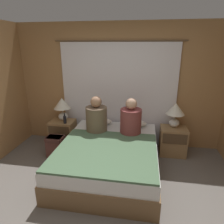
% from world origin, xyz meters
% --- Properties ---
extents(ground_plane, '(16.00, 16.00, 0.00)m').
position_xyz_m(ground_plane, '(0.00, 0.00, 0.00)').
color(ground_plane, '#66605B').
extents(wall_back, '(4.30, 0.06, 2.50)m').
position_xyz_m(wall_back, '(0.00, 2.04, 1.25)').
color(wall_back, '#A37547').
rests_on(wall_back, ground_plane).
extents(curtain_panel, '(2.54, 0.02, 2.15)m').
position_xyz_m(curtain_panel, '(0.00, 1.98, 1.07)').
color(curtain_panel, white).
rests_on(curtain_panel, ground_plane).
extents(bed, '(1.60, 2.00, 0.51)m').
position_xyz_m(bed, '(0.00, 0.93, 0.25)').
color(bed, brown).
rests_on(bed, ground_plane).
extents(nightstand_left, '(0.50, 0.41, 0.55)m').
position_xyz_m(nightstand_left, '(-1.14, 1.67, 0.28)').
color(nightstand_left, '#937047').
rests_on(nightstand_left, ground_plane).
extents(nightstand_right, '(0.50, 0.41, 0.55)m').
position_xyz_m(nightstand_right, '(1.14, 1.67, 0.28)').
color(nightstand_right, '#937047').
rests_on(nightstand_right, ground_plane).
extents(lamp_left, '(0.35, 0.35, 0.48)m').
position_xyz_m(lamp_left, '(-1.14, 1.75, 0.87)').
color(lamp_left, silver).
rests_on(lamp_left, nightstand_left).
extents(lamp_right, '(0.35, 0.35, 0.48)m').
position_xyz_m(lamp_right, '(1.14, 1.75, 0.87)').
color(lamp_right, silver).
rests_on(lamp_right, nightstand_right).
extents(pillow_left, '(0.52, 0.28, 0.12)m').
position_xyz_m(pillow_left, '(-0.35, 1.74, 0.57)').
color(pillow_left, silver).
rests_on(pillow_left, bed).
extents(pillow_right, '(0.52, 0.28, 0.12)m').
position_xyz_m(pillow_right, '(0.35, 1.74, 0.57)').
color(pillow_right, silver).
rests_on(pillow_right, bed).
extents(blanket_on_bed, '(1.54, 1.38, 0.03)m').
position_xyz_m(blanket_on_bed, '(0.00, 0.65, 0.53)').
color(blanket_on_bed, '#4C6B4C').
rests_on(blanket_on_bed, bed).
extents(person_left_in_bed, '(0.39, 0.39, 0.68)m').
position_xyz_m(person_left_in_bed, '(-0.32, 1.38, 0.79)').
color(person_left_in_bed, brown).
rests_on(person_left_in_bed, bed).
extents(person_right_in_bed, '(0.38, 0.38, 0.67)m').
position_xyz_m(person_right_in_bed, '(0.32, 1.38, 0.78)').
color(person_right_in_bed, brown).
rests_on(person_right_in_bed, bed).
extents(beer_bottle_on_left_stand, '(0.06, 0.06, 0.21)m').
position_xyz_m(beer_bottle_on_left_stand, '(-1.02, 1.56, 0.63)').
color(beer_bottle_on_left_stand, black).
rests_on(beer_bottle_on_left_stand, nightstand_left).
extents(backpack_on_floor, '(0.32, 0.25, 0.42)m').
position_xyz_m(backpack_on_floor, '(-1.09, 1.20, 0.24)').
color(backpack_on_floor, brown).
rests_on(backpack_on_floor, ground_plane).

